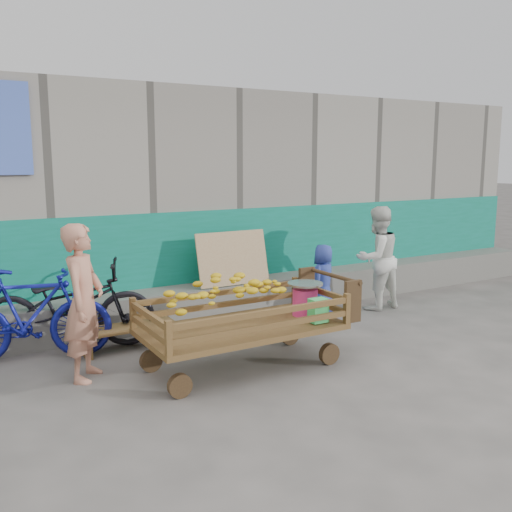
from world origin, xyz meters
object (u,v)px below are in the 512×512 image
vendor_man (84,302)px  bicycle_blue (30,315)px  banana_cart (238,308)px  woman (377,258)px  bench (126,332)px  bicycle_dark (69,306)px  child (323,279)px

vendor_man → bicycle_blue: size_ratio=0.92×
banana_cart → vendor_man: bearing=159.2°
vendor_man → woman: bearing=-49.1°
woman → banana_cart: bearing=19.5°
bench → bicycle_dark: size_ratio=0.59×
bench → bicycle_blue: 1.01m
banana_cart → vendor_man: (-1.37, 0.52, 0.12)m
banana_cart → vendor_man: size_ratio=1.45×
bench → vendor_man: size_ratio=0.73×
banana_cart → bench: (-0.79, 1.13, -0.42)m
vendor_man → bicycle_dark: vendor_man is taller
banana_cart → child: bearing=31.8°
vendor_man → child: bearing=-44.8°
bicycle_dark → woman: bearing=-75.8°
banana_cart → woman: (2.78, 1.07, 0.09)m
bench → bicycle_blue: bearing=170.5°
vendor_man → child: vendor_man is taller
bicycle_dark → vendor_man: bearing=-164.0°
banana_cart → bicycle_blue: bearing=143.4°
banana_cart → child: 2.32m
banana_cart → woman: bearing=21.1°
banana_cart → bicycle_dark: size_ratio=1.17×
vendor_man → bicycle_blue: vendor_man is taller
bicycle_dark → bench: bearing=-105.2°
child → bicycle_dark: (-3.26, 0.27, 0.01)m
vendor_man → bicycle_blue: 0.89m
banana_cart → bicycle_blue: 2.17m
vendor_man → bicycle_blue: (-0.37, 0.77, -0.26)m
banana_cart → woman: 2.98m
bench → vendor_man: bearing=-133.4°
bench → bicycle_blue: (-0.95, 0.16, 0.29)m
banana_cart → bicycle_dark: bearing=131.1°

